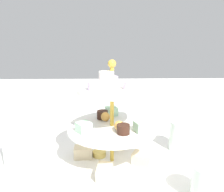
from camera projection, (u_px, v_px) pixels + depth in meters
ground_plane at (112, 164)px, 0.61m from camera, size 2.40×2.40×0.00m
tiered_serving_stand at (112, 135)px, 0.59m from camera, size 0.27×0.27×0.27m
water_glass_tall_right at (17, 143)px, 0.57m from camera, size 0.07×0.07×0.14m
water_glass_short_left at (207, 184)px, 0.47m from camera, size 0.06×0.06×0.08m
butter_knife_left at (93, 124)px, 0.88m from camera, size 0.16×0.08×0.00m
water_glass_mid_back at (180, 136)px, 0.67m from camera, size 0.06×0.06×0.09m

